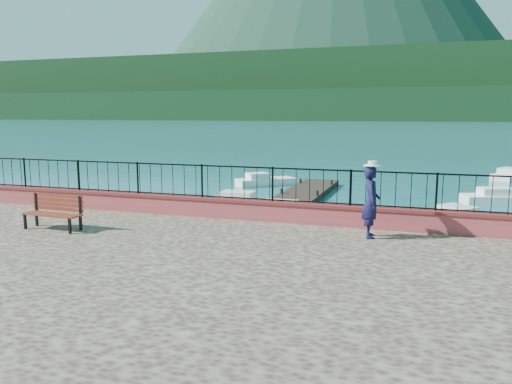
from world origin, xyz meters
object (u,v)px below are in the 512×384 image
Objects in this scene: boat_5 at (512,173)px; boat_0 at (251,200)px; boat_1 at (469,218)px; boat_3 at (266,179)px; person at (371,202)px; boat_2 at (509,196)px; park_bench at (54,219)px.

boat_0 is at bearing 168.53° from boat_5.
boat_3 is (-10.59, 8.40, 0.00)m from boat_1.
boat_2 is (5.15, 13.55, -1.70)m from person.
boat_5 is at bearing 62.32° from park_bench.
person reaches higher than boat_0.
person is 0.51× the size of boat_1.
person is 10.53m from boat_0.
boat_0 is at bearing 26.04° from person.
park_bench is 0.93× the size of person.
boat_5 is at bearing 48.43° from boat_0.
boat_1 is 0.83× the size of boat_2.
park_bench is at bearing -131.90° from boat_3.
person is at bearing -104.63° from boat_3.
park_bench is 0.41× the size of boat_0.
boat_3 is (-12.82, 2.24, 0.00)m from boat_2.
boat_3 is (-7.67, 15.79, -1.70)m from person.
boat_3 is at bearing 91.14° from park_bench.
boat_5 is (3.87, 16.40, 0.00)m from boat_1.
boat_2 and boat_5 have the same top height.
boat_1 is at bearing -78.97° from boat_3.
park_bench reaches higher than boat_1.
boat_1 is (11.00, 9.19, -1.08)m from park_bench.
boat_2 is at bearing 110.35° from boat_1.
park_bench is 0.42× the size of boat_5.
park_bench reaches higher than boat_2.
person reaches higher than boat_3.
boat_3 is (0.42, 17.59, -1.08)m from park_bench.
boat_2 is 10.37m from boat_5.
person is 0.51× the size of boat_3.
person is 17.63m from boat_3.
boat_0 is at bearing 81.36° from park_bench.
boat_0 is 12.34m from boat_2.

